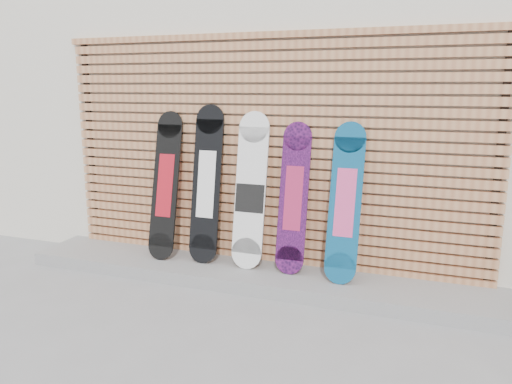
% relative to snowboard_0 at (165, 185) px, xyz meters
% --- Properties ---
extents(ground, '(80.00, 80.00, 0.00)m').
position_rel_snowboard_0_xyz_m(ground, '(1.13, -0.77, -0.84)').
color(ground, gray).
rests_on(ground, ground).
extents(building, '(12.00, 5.00, 3.60)m').
position_rel_snowboard_0_xyz_m(building, '(1.63, 2.73, 0.96)').
color(building, beige).
rests_on(building, ground).
extents(concrete_step, '(4.60, 0.70, 0.12)m').
position_rel_snowboard_0_xyz_m(concrete_step, '(0.98, -0.09, -0.78)').
color(concrete_step, gray).
rests_on(concrete_step, ground).
extents(slat_wall, '(4.26, 0.08, 2.29)m').
position_rel_snowboard_0_xyz_m(slat_wall, '(0.98, 0.20, 0.36)').
color(slat_wall, '#AA6D47').
rests_on(slat_wall, ground).
extents(snowboard_0, '(0.27, 0.36, 1.45)m').
position_rel_snowboard_0_xyz_m(snowboard_0, '(0.00, 0.00, 0.00)').
color(snowboard_0, black).
rests_on(snowboard_0, concrete_step).
extents(snowboard_1, '(0.29, 0.30, 1.52)m').
position_rel_snowboard_0_xyz_m(snowboard_1, '(0.44, 0.03, 0.04)').
color(snowboard_1, black).
rests_on(snowboard_1, concrete_step).
extents(snowboard_2, '(0.30, 0.30, 1.47)m').
position_rel_snowboard_0_xyz_m(snowboard_2, '(0.89, 0.03, -0.00)').
color(snowboard_2, silver).
rests_on(snowboard_2, concrete_step).
extents(snowboard_3, '(0.27, 0.29, 1.38)m').
position_rel_snowboard_0_xyz_m(snowboard_3, '(1.31, 0.03, -0.04)').
color(snowboard_3, black).
rests_on(snowboard_3, concrete_step).
extents(snowboard_4, '(0.28, 0.37, 1.39)m').
position_rel_snowboard_0_xyz_m(snowboard_4, '(1.79, -0.00, -0.03)').
color(snowboard_4, navy).
rests_on(snowboard_4, concrete_step).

